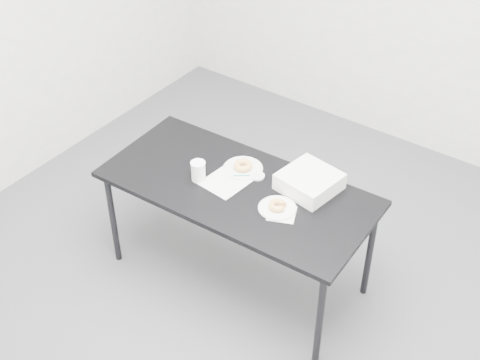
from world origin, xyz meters
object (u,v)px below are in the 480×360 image
Objects in this scene: coffee_cup at (198,171)px; bakery_box at (309,181)px; table at (238,194)px; plate_near at (277,208)px; pen at (245,176)px; donut_far at (243,165)px; scorecard at (228,180)px; donut_near at (277,205)px; plate_far at (243,168)px.

coffee_cup reaches higher than bakery_box.
coffee_cup is at bearing -162.43° from table.
plate_near is 0.50m from coffee_cup.
bakery_box reaches higher than pen.
coffee_cup is at bearing -122.87° from donut_far.
table is 0.09m from scorecard.
donut_near is at bearing -91.79° from bakery_box.
donut_near reaches higher than pen.
bakery_box is at bearing 9.43° from donut_far.
bakery_box is (0.40, 0.07, 0.02)m from donut_far.
scorecard is 1.22× the size of plate_far.
plate_near is at bearing -8.28° from table.
plate_far reaches higher than table.
scorecard is at bearing -144.68° from bakery_box.
donut_near is 0.40m from donut_far.
bakery_box is at bearing -18.20° from pen.
pen is 0.07m from plate_far.
coffee_cup is at bearing -141.20° from scorecard.
table is 6.79× the size of plate_far.
bakery_box reaches higher than plate_near.
bakery_box is (0.54, 0.29, -0.01)m from coffee_cup.
donut_far is 0.91× the size of coffee_cup.
scorecard is at bearing 172.72° from plate_near.
plate_near reaches higher than scorecard.
table is at bearing -65.19° from donut_far.
plate_far is (-0.05, 0.05, -0.00)m from pen.
scorecard is at bearing 167.31° from table.
bakery_box is (0.33, 0.22, 0.10)m from table.
table is at bearing 173.65° from donut_near.
coffee_cup reaches higher than scorecard.
bakery_box is at bearing 28.14° from coffee_cup.
donut_far is at bearing 45.00° from plate_far.
pen is (0.06, 0.08, 0.01)m from scorecard.
donut_far reaches higher than donut_near.
bakery_box is (0.05, 0.25, 0.04)m from plate_near.
pen reaches higher than scorecard.
bakery_box reaches higher than plate_far.
table is 0.29m from plate_near.
pen reaches higher than plate_near.
donut_far is at bearing -161.65° from bakery_box.
plate_far is at bearing 112.88° from table.
scorecard is 0.97× the size of bakery_box.
pen reaches higher than table.
pen is at bearing 157.01° from plate_near.
donut_far is (-0.07, 0.15, 0.08)m from table.
table is 7.54× the size of plate_near.
donut_far reaches higher than plate_near.
pen is 0.63× the size of plate_near.
coffee_cup reaches higher than plate_far.
pen is at bearing 41.20° from coffee_cup.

